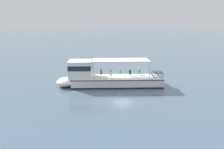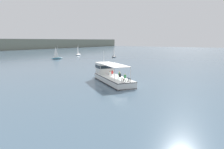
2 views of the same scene
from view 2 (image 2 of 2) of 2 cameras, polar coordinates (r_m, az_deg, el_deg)
ground_plane at (r=34.54m, az=2.62°, el=-2.55°), size 400.00×400.00×0.00m
ferry_main at (r=36.15m, az=-0.60°, el=-0.35°), size 9.86×12.16×5.32m
sailboat_near_port at (r=89.38m, az=0.58°, el=5.26°), size 4.98×3.04×5.40m
sailboat_off_stern at (r=82.76m, az=-15.13°, el=4.58°), size 4.98×2.32×5.40m
sailboat_mid_channel at (r=102.66m, az=-9.44°, el=5.69°), size 5.00×2.58×5.40m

